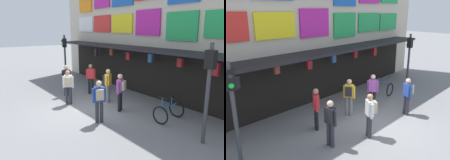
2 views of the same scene
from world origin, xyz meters
TOP-DOWN VIEW (x-y plane):
  - ground_plane at (0.00, 0.00)m, footprint 80.00×80.00m
  - shopfront at (-0.00, 4.57)m, footprint 18.00×2.60m
  - traffic_light_near at (-5.09, 1.59)m, footprint 0.33×0.35m
  - traffic_light_far at (4.98, 1.61)m, footprint 0.29×0.33m
  - bicycle_parked at (3.12, 2.15)m, footprint 0.82×1.22m
  - pedestrian_in_green at (-2.48, 0.42)m, footprint 0.23×0.53m
  - pedestrian_in_white at (1.66, -0.18)m, footprint 0.44×0.50m
  - pedestrian_in_red at (1.12, 1.30)m, footprint 0.47×0.48m
  - pedestrian_in_blue at (-2.01, 1.68)m, footprint 0.38×0.46m
  - pedestrian_in_yellow at (-1.05, -0.17)m, footprint 0.47×0.48m
  - pedestrian_in_black at (-0.23, 1.57)m, footprint 0.47×0.48m

SIDE VIEW (x-z plane):
  - ground_plane at x=0.00m, z-range 0.00..0.00m
  - bicycle_parked at x=3.12m, z-range -0.13..0.92m
  - pedestrian_in_green at x=-2.48m, z-range 0.11..1.79m
  - pedestrian_in_blue at x=-2.01m, z-range 0.11..1.79m
  - pedestrian_in_white at x=1.66m, z-range 0.14..1.82m
  - pedestrian_in_red at x=1.12m, z-range 0.14..1.82m
  - pedestrian_in_yellow at x=-1.05m, z-range 0.14..1.82m
  - pedestrian_in_black at x=-0.23m, z-range 0.14..1.82m
  - traffic_light_near at x=-5.09m, z-range 0.54..3.74m
  - traffic_light_far at x=4.98m, z-range 0.54..3.74m
  - shopfront at x=0.00m, z-range -0.04..7.96m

